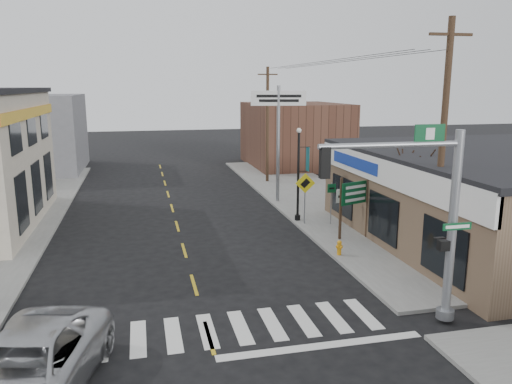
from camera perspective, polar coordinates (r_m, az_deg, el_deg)
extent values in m
plane|color=black|center=(15.07, -5.38, -16.21)|extent=(140.00, 140.00, 0.00)
cube|color=slate|center=(29.14, 8.78, -2.12)|extent=(6.00, 38.00, 0.13)
cube|color=gold|center=(22.41, -8.21, -6.61)|extent=(0.12, 56.00, 0.01)
cube|color=silver|center=(15.42, -5.59, -15.50)|extent=(11.00, 2.20, 0.01)
cube|color=brown|center=(25.61, 26.42, -0.77)|extent=(12.00, 14.00, 4.00)
cube|color=#513225|center=(45.50, 4.44, 6.55)|extent=(8.00, 10.00, 5.60)
cube|color=slate|center=(46.29, -24.86, 6.07)|extent=(9.00, 10.00, 6.40)
imported|color=#AFB0B4|center=(13.10, -24.88, -18.01)|extent=(3.94, 6.24, 1.61)
cylinder|color=gray|center=(15.87, 21.52, -3.81)|extent=(0.27, 0.27, 5.78)
cylinder|color=gray|center=(14.30, 15.26, 5.19)|extent=(4.24, 0.15, 0.15)
cube|color=black|center=(13.56, 7.98, 3.30)|extent=(0.27, 0.21, 0.87)
cube|color=#0C4724|center=(15.68, 22.00, -3.67)|extent=(0.91, 0.04, 0.21)
cube|color=#0C4724|center=(14.85, 19.27, 6.31)|extent=(0.91, 0.05, 0.53)
cube|color=black|center=(15.84, 20.73, -5.77)|extent=(0.31, 0.25, 0.31)
cube|color=#412D1E|center=(23.30, 9.64, -1.89)|extent=(0.10, 0.10, 2.90)
cube|color=#412D1E|center=(23.85, 12.63, -1.69)|extent=(0.10, 0.10, 2.90)
cube|color=#054623|center=(23.35, 11.29, -0.09)|extent=(1.66, 0.05, 1.04)
cylinder|color=orange|center=(21.45, 9.49, -6.44)|extent=(0.18, 0.18, 0.51)
sphere|color=orange|center=(21.36, 9.52, -5.73)|extent=(0.20, 0.20, 0.20)
cylinder|color=gray|center=(25.72, 5.59, -1.00)|extent=(0.06, 0.06, 2.43)
cube|color=yellow|center=(25.50, 5.65, 1.00)|extent=(1.03, 0.03, 1.03)
cylinder|color=black|center=(26.15, 4.85, 1.77)|extent=(0.13, 0.13, 4.70)
sphere|color=silver|center=(25.83, 4.94, 7.02)|extent=(0.25, 0.25, 0.25)
cube|color=#134F54|center=(26.16, 5.92, 3.77)|extent=(0.02, 0.50, 1.27)
cylinder|color=gray|center=(30.44, 2.54, 5.46)|extent=(0.21, 0.21, 7.02)
cube|color=silver|center=(30.25, 2.59, 10.67)|extent=(3.31, 0.18, 0.88)
cylinder|color=black|center=(22.93, 17.46, -1.86)|extent=(0.21, 0.21, 3.41)
ellipsoid|color=#253C1C|center=(19.80, 24.64, -8.42)|extent=(1.18, 1.18, 0.88)
ellipsoid|color=black|center=(24.44, 16.38, -4.19)|extent=(0.98, 0.98, 0.74)
cylinder|color=#493122|center=(19.47, 20.47, 4.46)|extent=(0.24, 0.24, 9.36)
cube|color=#493122|center=(19.42, 21.38, 16.44)|extent=(1.63, 0.10, 0.10)
cylinder|color=#3B2117|center=(36.87, 1.32, 7.65)|extent=(0.22, 0.22, 8.34)
cube|color=#3B2117|center=(36.77, 1.35, 13.29)|extent=(1.45, 0.09, 0.09)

